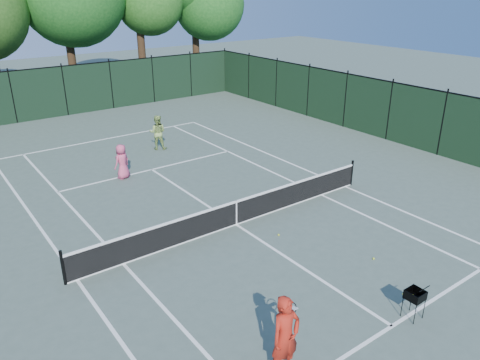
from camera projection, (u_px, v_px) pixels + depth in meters
ground at (236, 225)px, 16.02m from camera, size 90.00×90.00×0.00m
sideline_doubles_left at (77, 280)px, 13.02m from camera, size 0.10×23.77×0.01m
sideline_doubles_right at (345, 187)px, 19.02m from camera, size 0.10×23.77×0.01m
sideline_singles_left at (123, 264)px, 13.77m from camera, size 0.10×23.77×0.01m
sideline_singles_right at (321, 195)px, 18.27m from camera, size 0.10×23.77×0.01m
baseline_far at (105, 139)px, 24.83m from camera, size 10.97×0.10×0.01m
service_line_near at (392, 326)px, 11.27m from camera, size 8.23×0.10×0.01m
service_line_far at (152, 169)px, 20.76m from camera, size 8.23×0.10×0.01m
center_service_line at (236, 225)px, 16.02m from camera, size 0.10×12.80×0.01m
tennis_net at (236, 212)px, 15.83m from camera, size 11.69×0.09×1.06m
fence_far at (65, 91)px, 28.79m from camera, size 24.00×0.05×3.00m
fence_right at (442, 125)px, 22.00m from camera, size 0.05×36.00×3.00m
coach at (286, 337)px, 9.56m from camera, size 0.95×0.63×1.90m
player_pink at (122, 162)px, 19.58m from camera, size 0.85×0.70×1.49m
player_green at (158, 132)px, 23.04m from camera, size 1.06×1.02×1.72m
ball_hopper at (415, 295)px, 11.32m from camera, size 0.42×0.42×0.78m
loose_ball_near_cart at (374, 259)px, 13.98m from camera, size 0.07×0.07×0.07m
loose_ball_midcourt at (279, 235)px, 15.30m from camera, size 0.07×0.07×0.07m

